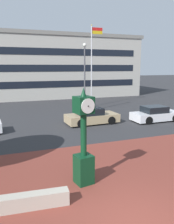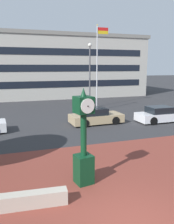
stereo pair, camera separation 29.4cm
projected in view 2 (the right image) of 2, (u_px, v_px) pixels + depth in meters
name	position (u px, v px, depth m)	size (l,w,h in m)	color
plaza_brick_paving	(109.00, 197.00, 8.27)	(44.00, 11.16, 0.01)	brown
planter_wall	(18.00, 201.00, 7.59)	(3.20, 0.40, 0.50)	#ADA393
street_clock	(84.00, 144.00, 9.03)	(0.74, 0.77, 3.77)	#0C381E
car_street_mid	(161.00, 115.00, 19.59)	(4.18, 1.83, 1.28)	silver
car_street_far	(96.00, 117.00, 18.93)	(4.25, 2.10, 1.28)	tan
flagpole_primary	(98.00, 62.00, 26.07)	(1.35, 0.14, 8.97)	silver
civic_building	(53.00, 66.00, 37.37)	(27.48, 12.20, 9.12)	#B2ADA3
street_lamp_post	(90.00, 71.00, 23.02)	(0.36, 0.36, 6.73)	#4C4C51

